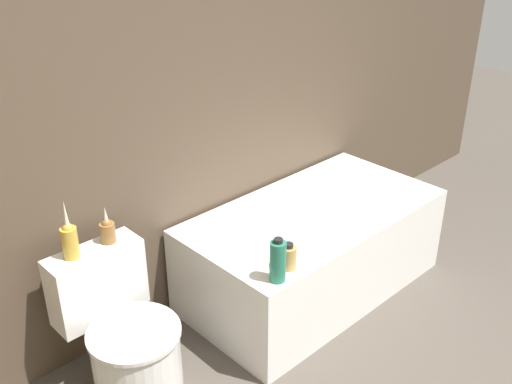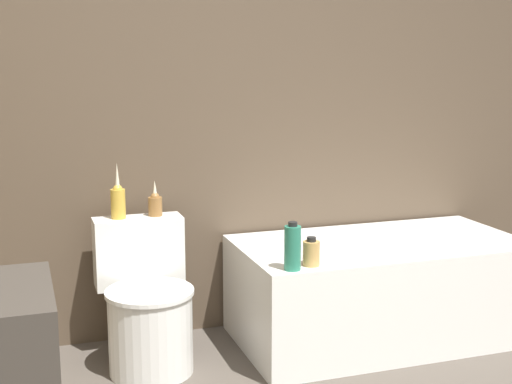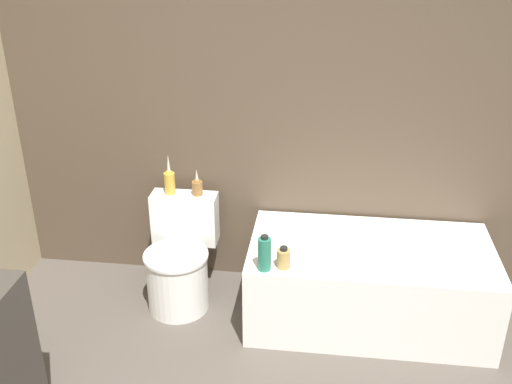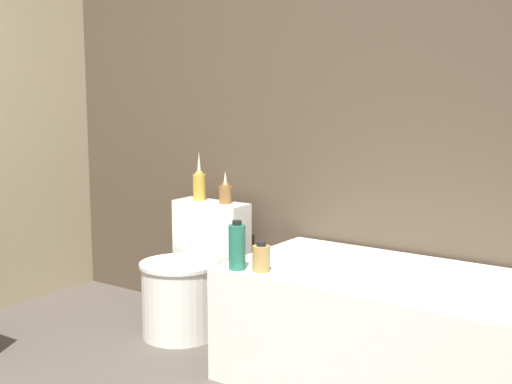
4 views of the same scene
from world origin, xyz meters
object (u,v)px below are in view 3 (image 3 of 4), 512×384
object	(u,v)px
shampoo_bottle_short	(284,258)
vase_gold	(170,180)
bathtub	(368,282)
vase_silver	(197,186)
toilet	(180,263)
shampoo_bottle_tall	(264,254)

from	to	relation	value
shampoo_bottle_short	vase_gold	bearing A→B (deg)	145.74
bathtub	vase_gold	bearing A→B (deg)	169.23
bathtub	vase_silver	xyz separation A→B (m)	(-1.13, 0.25, 0.48)
bathtub	vase_gold	distance (m)	1.43
toilet	vase_gold	xyz separation A→B (m)	(-0.09, 0.21, 0.49)
vase_silver	shampoo_bottle_tall	xyz separation A→B (m)	(0.51, -0.58, -0.12)
shampoo_bottle_tall	shampoo_bottle_short	size ratio (longest dim) A/B	1.65
shampoo_bottle_tall	vase_gold	bearing A→B (deg)	140.10
bathtub	shampoo_bottle_tall	size ratio (longest dim) A/B	6.71
vase_gold	vase_silver	distance (m)	0.19
toilet	vase_gold	size ratio (longest dim) A/B	2.49
bathtub	shampoo_bottle_short	xyz separation A→B (m)	(-0.52, -0.29, 0.32)
vase_gold	bathtub	bearing A→B (deg)	-10.77
bathtub	shampoo_bottle_short	bearing A→B (deg)	-150.49
shampoo_bottle_tall	vase_silver	bearing A→B (deg)	131.25
bathtub	shampoo_bottle_short	world-z (taller)	shampoo_bottle_short
toilet	shampoo_bottle_short	size ratio (longest dim) A/B	5.12
toilet	vase_silver	xyz separation A→B (m)	(0.09, 0.21, 0.46)
shampoo_bottle_tall	shampoo_bottle_short	xyz separation A→B (m)	(0.11, 0.03, -0.04)
bathtub	toilet	size ratio (longest dim) A/B	2.16
bathtub	toilet	distance (m)	1.22
bathtub	shampoo_bottle_short	size ratio (longest dim) A/B	11.05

